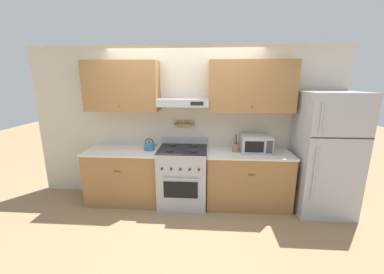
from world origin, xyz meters
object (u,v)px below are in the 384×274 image
(refrigerator, at_px, (325,153))
(utensil_crock, at_px, (236,147))
(tea_kettle, at_px, (150,146))
(stove_range, at_px, (183,176))
(microwave, at_px, (256,144))

(refrigerator, bearing_deg, utensil_crock, 175.56)
(refrigerator, bearing_deg, tea_kettle, 177.82)
(utensil_crock, bearing_deg, refrigerator, -4.44)
(stove_range, height_order, utensil_crock, utensil_crock)
(stove_range, relative_size, microwave, 2.24)
(stove_range, height_order, refrigerator, refrigerator)
(refrigerator, distance_m, utensil_crock, 1.34)
(tea_kettle, height_order, utensil_crock, utensil_crock)
(microwave, height_order, utensil_crock, utensil_crock)
(microwave, distance_m, utensil_crock, 0.32)
(tea_kettle, bearing_deg, stove_range, -6.10)
(stove_range, height_order, microwave, microwave)
(refrigerator, xyz_separation_m, utensil_crock, (-1.34, 0.10, 0.04))
(stove_range, xyz_separation_m, refrigerator, (2.18, -0.05, 0.45))
(stove_range, distance_m, tea_kettle, 0.74)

